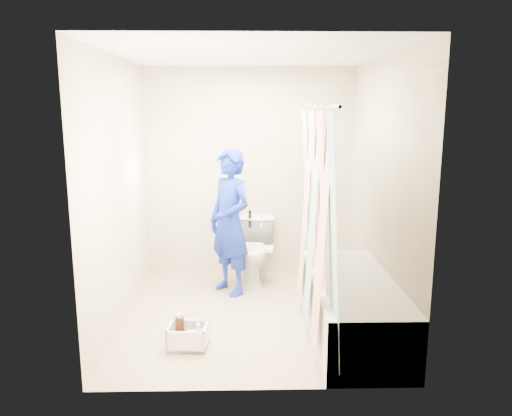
{
  "coord_description": "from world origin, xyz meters",
  "views": [
    {
      "loc": [
        -0.07,
        -4.48,
        1.95
      ],
      "look_at": [
        0.04,
        0.36,
        0.97
      ],
      "focal_mm": 35.0,
      "sensor_mm": 36.0,
      "label": 1
    }
  ],
  "objects_px": {
    "toilet": "(255,251)",
    "plumber": "(230,222)",
    "cleaning_caddy": "(189,337)",
    "bathtub": "(351,305)"
  },
  "relations": [
    {
      "from": "toilet",
      "to": "cleaning_caddy",
      "type": "distance_m",
      "value": 1.71
    },
    {
      "from": "toilet",
      "to": "plumber",
      "type": "relative_size",
      "value": 0.47
    },
    {
      "from": "toilet",
      "to": "cleaning_caddy",
      "type": "xyz_separation_m",
      "value": [
        -0.57,
        -1.58,
        -0.27
      ]
    },
    {
      "from": "toilet",
      "to": "cleaning_caddy",
      "type": "relative_size",
      "value": 2.13
    },
    {
      "from": "toilet",
      "to": "plumber",
      "type": "bearing_deg",
      "value": -121.73
    },
    {
      "from": "cleaning_caddy",
      "to": "plumber",
      "type": "bearing_deg",
      "value": 80.87
    },
    {
      "from": "bathtub",
      "to": "cleaning_caddy",
      "type": "height_order",
      "value": "bathtub"
    },
    {
      "from": "bathtub",
      "to": "cleaning_caddy",
      "type": "distance_m",
      "value": 1.41
    },
    {
      "from": "bathtub",
      "to": "plumber",
      "type": "bearing_deg",
      "value": 136.09
    },
    {
      "from": "toilet",
      "to": "plumber",
      "type": "height_order",
      "value": "plumber"
    }
  ]
}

